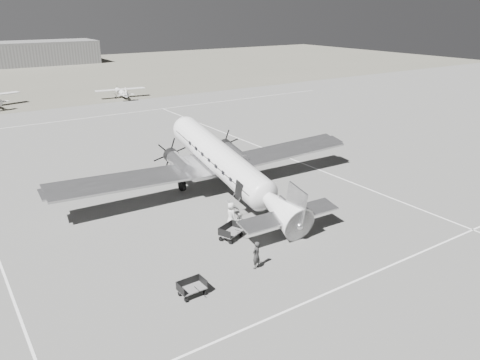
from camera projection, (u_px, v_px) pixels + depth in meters
name	position (u px, v px, depth m)	size (l,w,h in m)	color
ground	(235.00, 204.00, 39.39)	(260.00, 260.00, 0.00)	slate
taxi_line_near	(361.00, 279.00, 28.47)	(60.00, 0.15, 0.01)	silver
taxi_line_right	(337.00, 177.00, 45.66)	(0.15, 80.00, 0.01)	silver
taxi_line_horizon	(90.00, 118.00, 70.56)	(90.00, 0.15, 0.01)	silver
grass_infield	(20.00, 76.00, 113.44)	(260.00, 90.00, 0.01)	#59564B
hangar_main	(21.00, 54.00, 134.41)	(42.00, 14.00, 6.60)	slate
dc3_airliner	(227.00, 167.00, 39.83)	(29.47, 20.45, 5.61)	#B9B9BB
light_plane_right	(121.00, 93.00, 85.47)	(9.08, 7.37, 1.88)	silver
baggage_cart_near	(231.00, 232.00, 33.24)	(1.84, 1.30, 1.04)	#606060
baggage_cart_far	(192.00, 288.00, 26.67)	(1.64, 1.16, 0.93)	#606060
ground_crew	(256.00, 255.00, 29.33)	(0.68, 0.44, 1.85)	#2A2A2A
ramp_agent	(240.00, 223.00, 34.02)	(0.78, 0.61, 1.60)	#A9A9A7
passenger	(231.00, 215.00, 34.95)	(0.95, 0.62, 1.95)	silver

